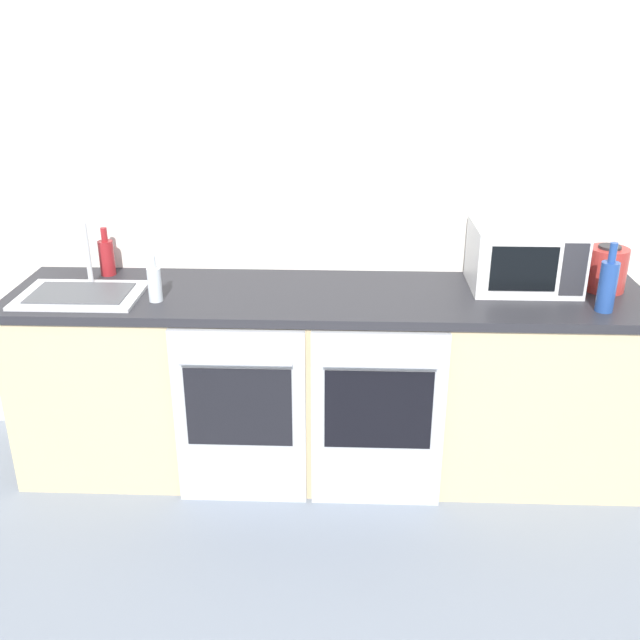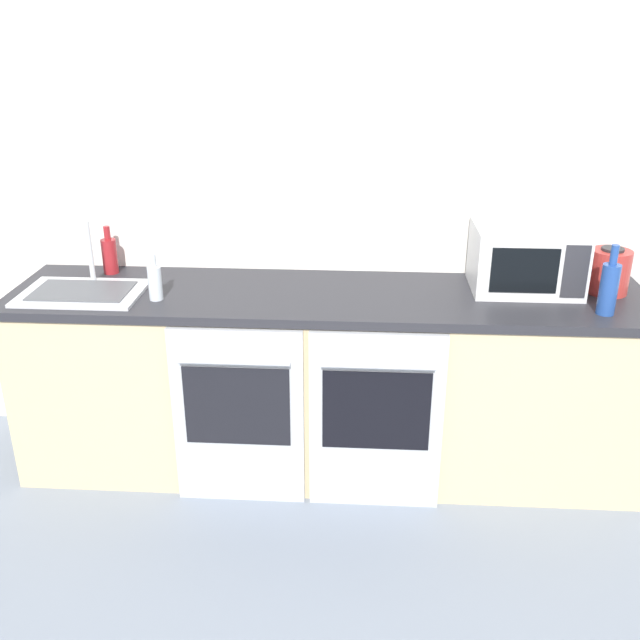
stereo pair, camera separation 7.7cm
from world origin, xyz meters
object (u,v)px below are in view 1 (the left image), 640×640
Objects in this scene: microwave at (525,257)px; bottle_red at (107,256)px; oven_left at (240,418)px; bottle_blue at (608,285)px; kettle at (606,269)px; oven_right at (378,421)px; sink at (81,293)px; bottle_clear at (155,283)px.

microwave is 1.96m from bottle_red.
oven_left is 1.77× the size of microwave.
bottle_blue is 1.43× the size of kettle.
bottle_blue is at bearing -44.99° from microwave.
kettle is (1.03, 0.42, 0.56)m from oven_right.
sink is at bearing -175.82° from kettle.
oven_right is at bearing -146.23° from microwave.
oven_right is 1.43m from sink.
bottle_red is 0.78× the size of bottle_blue.
sink is at bearing 172.79° from bottle_clear.
oven_left is 1.59× the size of sink.
sink is (-1.99, -0.19, -0.13)m from microwave.
bottle_red is 2.33m from kettle.
bottle_red is 1.11× the size of kettle.
oven_left is at bearing -160.67° from microwave.
bottle_clear is (-1.64, -0.24, -0.07)m from microwave.
bottle_blue is at bearing 9.61° from oven_right.
kettle is at bearing 6.15° from bottle_clear.
oven_right is at bearing 0.00° from oven_left.
bottle_red is at bearing 133.07° from bottle_clear.
bottle_blue is (0.28, -0.28, -0.03)m from microwave.
oven_left is at bearing -38.05° from bottle_red.
oven_left is at bearing -174.09° from bottle_blue.
oven_left is 1.47m from microwave.
sink is at bearing -95.97° from bottle_red.
sink reaches higher than oven_left.
microwave is at bearing -2.95° from bottle_red.
microwave reaches higher than oven_left.
oven_left is 1.04m from bottle_red.
sink reaches higher than bottle_clear.
bottle_blue is at bearing -2.22° from sink.
bottle_red is (-0.70, 0.54, 0.55)m from oven_left.
kettle reaches higher than bottle_clear.
bottle_red is 1.12× the size of bottle_clear.
bottle_blue is at bearing -9.72° from bottle_red.
bottle_blue is 0.27m from kettle.
bottle_blue is 2.28m from sink.
oven_left and oven_right have the same top height.
bottle_blue is 1.92m from bottle_clear.
bottle_red is at bearing 157.22° from oven_right.
microwave is 0.89× the size of sink.
bottle_clear is 0.36m from sink.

